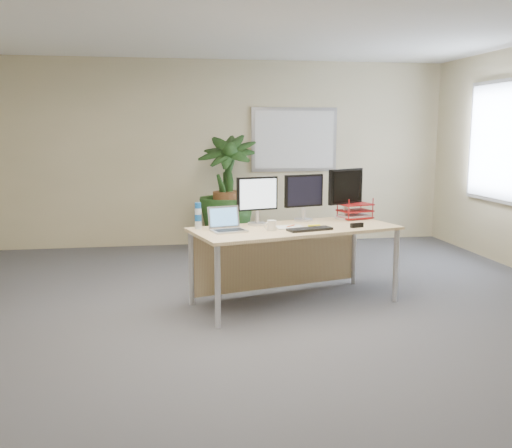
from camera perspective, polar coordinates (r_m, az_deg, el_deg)
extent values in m
plane|color=#4C4C51|center=(4.81, 0.48, -11.23)|extent=(8.00, 8.00, 0.00)
cube|color=#BDB186|center=(8.48, -4.19, 7.04)|extent=(7.00, 0.04, 2.70)
cube|color=silver|center=(8.64, 3.85, 8.42)|extent=(1.30, 0.03, 0.95)
cube|color=white|center=(8.62, 3.88, 8.42)|extent=(1.20, 0.01, 0.85)
cube|color=silver|center=(7.97, 23.01, 7.62)|extent=(0.03, 1.30, 1.55)
cube|color=silver|center=(7.95, 22.89, 7.62)|extent=(0.01, 1.20, 1.45)
cube|color=#D9B280|center=(5.55, 3.91, -0.48)|extent=(2.13, 1.32, 0.03)
cube|color=#D9B280|center=(5.96, 2.11, -3.51)|extent=(1.83, 0.50, 0.61)
cylinder|color=silver|center=(4.92, -3.86, -6.30)|extent=(0.05, 0.05, 0.73)
cylinder|color=silver|center=(5.83, 13.81, -4.07)|extent=(0.05, 0.05, 0.73)
cylinder|color=silver|center=(5.60, -6.50, -4.41)|extent=(0.05, 0.05, 0.73)
cylinder|color=silver|center=(6.41, 9.77, -2.72)|extent=(0.05, 0.05, 0.73)
imported|color=#143312|center=(8.14, -2.93, 2.72)|extent=(1.10, 1.10, 1.50)
cylinder|color=silver|center=(5.68, 0.13, 0.03)|extent=(0.19, 0.19, 0.02)
cylinder|color=silver|center=(5.67, 0.13, 0.71)|extent=(0.04, 0.04, 0.12)
cube|color=black|center=(5.64, 0.13, 3.05)|extent=(0.42, 0.15, 0.33)
cube|color=white|center=(5.61, 0.23, 3.03)|extent=(0.38, 0.10, 0.29)
cylinder|color=silver|center=(5.94, 4.76, 0.42)|extent=(0.20, 0.20, 0.02)
cylinder|color=silver|center=(5.93, 4.77, 1.07)|extent=(0.04, 0.04, 0.12)
cube|color=black|center=(5.90, 4.80, 3.33)|extent=(0.43, 0.15, 0.33)
cube|color=black|center=(5.88, 4.92, 3.31)|extent=(0.38, 0.11, 0.29)
cylinder|color=silver|center=(6.12, 8.88, 0.62)|extent=(0.22, 0.22, 0.02)
cylinder|color=silver|center=(6.11, 8.90, 1.32)|extent=(0.04, 0.04, 0.13)
cube|color=black|center=(6.08, 8.96, 3.74)|extent=(0.44, 0.27, 0.37)
cube|color=black|center=(6.06, 9.15, 3.72)|extent=(0.38, 0.22, 0.32)
cube|color=#B7B7BB|center=(5.30, -2.72, -0.68)|extent=(0.35, 0.29, 0.02)
cube|color=black|center=(5.28, -2.69, -0.60)|extent=(0.29, 0.20, 0.00)
cube|color=#B7B7BB|center=(5.40, -3.26, 0.71)|extent=(0.31, 0.13, 0.20)
cube|color=#579AE0|center=(5.39, -3.23, 0.70)|extent=(0.27, 0.11, 0.17)
cube|color=black|center=(5.38, 5.40, -0.51)|extent=(0.45, 0.25, 0.02)
cylinder|color=silver|center=(5.35, 1.58, -0.14)|extent=(0.09, 0.09, 0.10)
torus|color=silver|center=(5.34, 1.07, -0.15)|extent=(0.07, 0.03, 0.07)
cube|color=silver|center=(5.50, 3.40, -0.33)|extent=(0.27, 0.21, 0.01)
cylinder|color=#ED4E1A|center=(5.52, 3.50, -0.18)|extent=(0.10, 0.10, 0.01)
cylinder|color=yellow|center=(5.62, 5.83, -0.13)|extent=(0.13, 0.03, 0.02)
cylinder|color=silver|center=(5.45, -5.81, 0.54)|extent=(0.06, 0.06, 0.20)
cylinder|color=blue|center=(5.44, -5.83, 1.86)|extent=(0.06, 0.06, 0.05)
cylinder|color=blue|center=(5.45, -5.81, 0.64)|extent=(0.07, 0.07, 0.06)
cube|color=maroon|center=(6.16, 9.85, 0.68)|extent=(0.38, 0.33, 0.01)
cube|color=maroon|center=(6.15, 9.87, 1.33)|extent=(0.38, 0.33, 0.01)
cube|color=maroon|center=(6.14, 9.88, 1.97)|extent=(0.38, 0.33, 0.01)
cube|color=silver|center=(6.16, 9.85, 0.82)|extent=(0.35, 0.29, 0.02)
cube|color=black|center=(5.60, 10.05, -0.12)|extent=(0.14, 0.07, 0.05)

